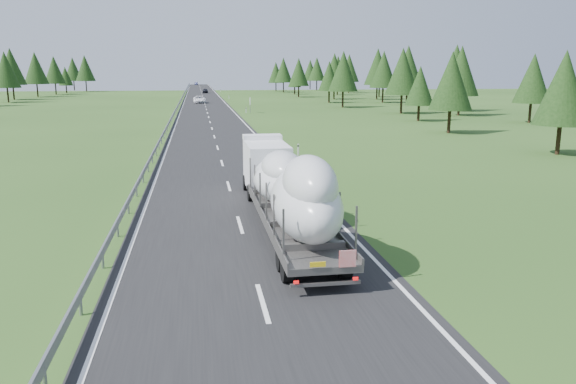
{
  "coord_description": "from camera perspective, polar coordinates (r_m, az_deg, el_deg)",
  "views": [
    {
      "loc": [
        -1.79,
        -15.92,
        6.92
      ],
      "look_at": [
        2.0,
        7.52,
        1.81
      ],
      "focal_mm": 35.0,
      "sensor_mm": 36.0,
      "label": 1
    }
  ],
  "objects": [
    {
      "name": "distant_car_dark",
      "position": [
        187.3,
        -8.41,
        10.13
      ],
      "size": [
        1.87,
        4.43,
        1.5
      ],
      "primitive_type": "imported",
      "rotation": [
        0.0,
        0.0,
        -0.02
      ],
      "color": "black",
      "rests_on": "ground"
    },
    {
      "name": "marker_posts",
      "position": [
        171.24,
        -6.5,
        9.94
      ],
      "size": [
        0.13,
        350.08,
        1.0
      ],
      "color": "silver",
      "rests_on": "ground"
    },
    {
      "name": "tree_line_right",
      "position": [
        118.83,
        10.95,
        12.01
      ],
      "size": [
        28.69,
        241.17,
        12.58
      ],
      "color": "black",
      "rests_on": "ground"
    },
    {
      "name": "distant_van",
      "position": [
        128.32,
        -8.97,
        9.27
      ],
      "size": [
        2.76,
        5.75,
        1.58
      ],
      "primitive_type": "imported",
      "rotation": [
        0.0,
        0.0,
        0.02
      ],
      "color": "white",
      "rests_on": "ground"
    },
    {
      "name": "road_surface",
      "position": [
        116.14,
        -8.38,
        8.61
      ],
      "size": [
        10.0,
        400.0,
        0.02
      ],
      "primitive_type": "cube",
      "color": "black",
      "rests_on": "ground"
    },
    {
      "name": "guardrail",
      "position": [
        116.08,
        -11.04,
        8.81
      ],
      "size": [
        0.1,
        400.0,
        0.76
      ],
      "color": "slate",
      "rests_on": "ground"
    },
    {
      "name": "ground",
      "position": [
        17.45,
        -2.59,
        -11.22
      ],
      "size": [
        400.0,
        400.0,
        0.0
      ],
      "primitive_type": "plane",
      "color": "#264717",
      "rests_on": "ground"
    },
    {
      "name": "highway_sign",
      "position": [
        96.47,
        -3.88,
        9.09
      ],
      "size": [
        0.08,
        0.9,
        2.6
      ],
      "color": "slate",
      "rests_on": "ground"
    },
    {
      "name": "boat_truck",
      "position": [
        24.8,
        -0.21,
        0.84
      ],
      "size": [
        2.52,
        17.48,
        4.08
      ],
      "color": "white",
      "rests_on": "ground"
    },
    {
      "name": "distant_car_blue",
      "position": [
        301.42,
        -9.3,
        10.82
      ],
      "size": [
        1.8,
        4.56,
        1.48
      ],
      "primitive_type": "imported",
      "rotation": [
        0.0,
        0.0,
        -0.05
      ],
      "color": "#171C42",
      "rests_on": "ground"
    }
  ]
}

